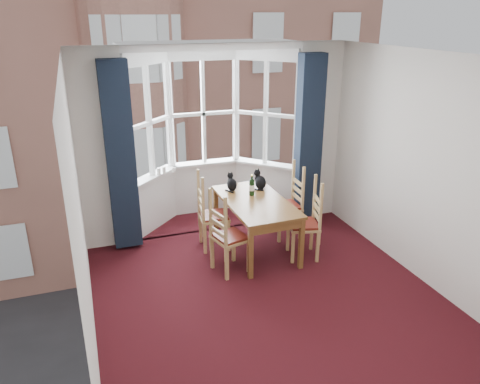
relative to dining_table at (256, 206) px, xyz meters
name	(u,v)px	position (x,y,z in m)	size (l,w,h in m)	color
floor	(275,306)	(-0.29, -1.40, -0.67)	(4.50, 4.50, 0.00)	black
ceiling	(283,57)	(-0.29, -1.40, 2.13)	(4.50, 4.50, 0.00)	white
wall_left	(80,220)	(-2.29, -1.40, 0.73)	(4.50, 4.50, 0.00)	silver
wall_right	(433,174)	(1.71, -1.40, 0.73)	(4.50, 4.50, 0.00)	silver
wall_near	(422,317)	(-0.29, -3.65, 0.73)	(4.00, 4.00, 0.00)	silver
wall_back_pier_left	(102,152)	(-1.94, 0.85, 0.73)	(0.70, 0.12, 2.80)	silver
wall_back_pier_right	(316,133)	(1.36, 0.85, 0.73)	(0.70, 0.12, 2.80)	silver
bay_window	(208,134)	(-0.29, 1.36, 0.73)	(2.76, 0.94, 2.80)	white
curtain_left	(121,158)	(-1.71, 0.67, 0.68)	(0.38, 0.22, 2.60)	#151F2F
curtain_right	(309,140)	(1.13, 0.67, 0.68)	(0.38, 0.22, 2.60)	#151F2F
dining_table	(256,206)	(0.00, 0.00, 0.00)	(0.85, 1.54, 0.76)	brown
chair_left_near	(224,240)	(-0.61, -0.47, -0.20)	(0.49, 0.51, 0.92)	tan
chair_left_far	(208,217)	(-0.62, 0.27, -0.20)	(0.43, 0.45, 0.92)	tan
chair_right_near	(310,225)	(0.63, -0.44, -0.20)	(0.49, 0.51, 0.92)	tan
chair_right_far	(292,206)	(0.68, 0.25, -0.20)	(0.42, 0.44, 0.92)	tan
cat_left	(232,183)	(-0.19, 0.48, 0.19)	(0.15, 0.21, 0.27)	black
cat_right	(260,181)	(0.23, 0.41, 0.20)	(0.23, 0.26, 0.30)	black
wine_bottle	(252,186)	(0.02, 0.20, 0.22)	(0.08, 0.08, 0.30)	black
candle_tall	(159,171)	(-1.13, 1.20, 0.25)	(0.06, 0.06, 0.11)	white
candle_short	(164,170)	(-1.04, 1.23, 0.25)	(0.06, 0.06, 0.10)	white
candle_extra	(174,170)	(-0.89, 1.25, 0.24)	(0.05, 0.05, 0.07)	white
street	(107,139)	(-0.29, 30.85, -6.67)	(80.00, 80.00, 0.00)	#333335
tenement_building	(125,58)	(-0.29, 12.61, 0.93)	(18.40, 7.80, 15.20)	#A96A57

